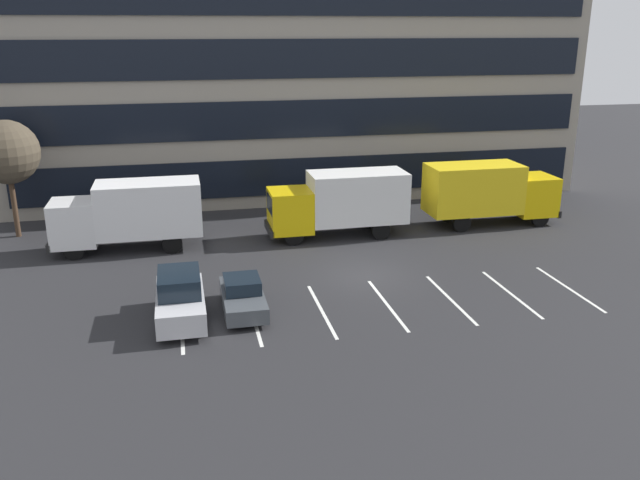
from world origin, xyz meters
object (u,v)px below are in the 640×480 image
(box_truck_yellow_all, at_px, (489,191))
(sedan_charcoal, at_px, (243,296))
(box_truck_white, at_px, (130,212))
(bare_tree, at_px, (7,152))
(suv_silver, at_px, (180,298))
(box_truck_yellow, at_px, (340,201))

(box_truck_yellow_all, relative_size, sedan_charcoal, 1.98)
(box_truck_white, height_order, bare_tree, bare_tree)
(box_truck_yellow_all, height_order, box_truck_white, box_truck_yellow_all)
(sedan_charcoal, height_order, suv_silver, suv_silver)
(box_truck_yellow_all, bearing_deg, sedan_charcoal, -148.34)
(sedan_charcoal, relative_size, suv_silver, 0.90)
(suv_silver, bearing_deg, sedan_charcoal, 8.85)
(box_truck_yellow_all, bearing_deg, box_truck_yellow, -177.64)
(box_truck_yellow_all, height_order, suv_silver, box_truck_yellow_all)
(box_truck_yellow_all, xyz_separation_m, suv_silver, (-17.66, -9.75, -1.07))
(box_truck_white, bearing_deg, bare_tree, 149.94)
(sedan_charcoal, bearing_deg, box_truck_white, 117.84)
(box_truck_yellow_all, xyz_separation_m, box_truck_yellow, (-8.91, -0.37, -0.02))
(sedan_charcoal, relative_size, bare_tree, 0.61)
(box_truck_yellow_all, relative_size, suv_silver, 1.79)
(box_truck_white, xyz_separation_m, suv_silver, (2.31, -9.43, -1.04))
(box_truck_yellow, relative_size, bare_tree, 1.19)
(box_truck_yellow, relative_size, box_truck_white, 1.00)
(box_truck_white, relative_size, sedan_charcoal, 1.95)
(box_truck_yellow_all, height_order, bare_tree, bare_tree)
(sedan_charcoal, bearing_deg, box_truck_yellow, 55.09)
(box_truck_yellow, height_order, suv_silver, box_truck_yellow)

